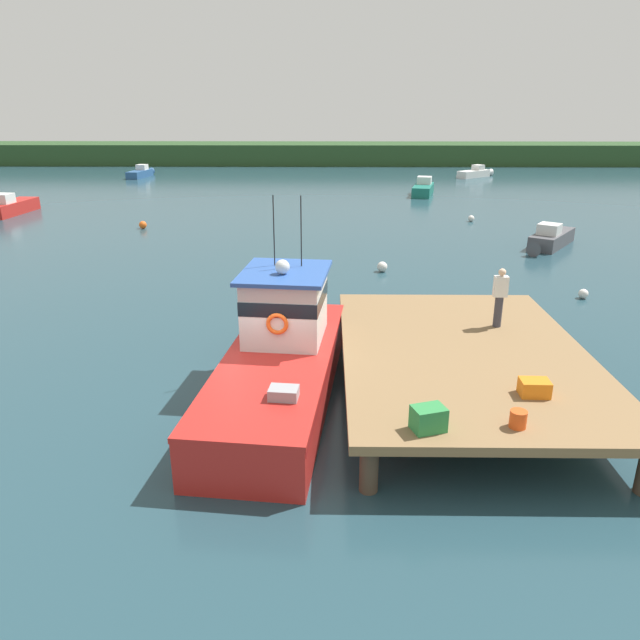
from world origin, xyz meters
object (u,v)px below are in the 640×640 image
(bait_bucket, at_px, (518,419))
(moored_boat_near_channel, at_px, (476,173))
(mooring_buoy_channel_marker, at_px, (382,267))
(main_fishing_boat, at_px, (282,354))
(mooring_buoy_inshore, at_px, (583,294))
(mooring_buoy_outer, at_px, (143,225))
(moored_boat_off_the_point, at_px, (8,207))
(moored_boat_far_left, at_px, (424,188))
(moored_boat_mid_harbor, at_px, (550,239))
(moored_boat_outer_mooring, at_px, (141,173))
(deckhand_by_the_boat, at_px, (500,296))
(crate_stack_mid_dock, at_px, (428,419))
(crate_single_far, at_px, (534,388))
(mooring_buoy_spare_mooring, at_px, (471,218))

(bait_bucket, xyz_separation_m, moored_boat_near_channel, (11.18, 51.44, -0.96))
(bait_bucket, distance_m, mooring_buoy_channel_marker, 15.50)
(main_fishing_boat, relative_size, mooring_buoy_inshore, 27.14)
(main_fishing_boat, height_order, mooring_buoy_outer, main_fishing_boat)
(moored_boat_off_the_point, xyz_separation_m, mooring_buoy_outer, (10.24, -4.44, -0.27))
(moored_boat_far_left, relative_size, mooring_buoy_channel_marker, 12.28)
(moored_boat_near_channel, relative_size, mooring_buoy_channel_marker, 9.39)
(moored_boat_mid_harbor, relative_size, moored_boat_outer_mooring, 0.96)
(moored_boat_off_the_point, bearing_deg, moored_boat_far_left, 19.07)
(deckhand_by_the_boat, height_order, mooring_buoy_inshore, deckhand_by_the_boat)
(moored_boat_mid_harbor, distance_m, moored_boat_outer_mooring, 43.03)
(main_fishing_boat, relative_size, mooring_buoy_channel_marker, 22.12)
(moored_boat_off_the_point, bearing_deg, mooring_buoy_channel_marker, -30.48)
(bait_bucket, relative_size, moored_boat_mid_harbor, 0.07)
(moored_boat_mid_harbor, xyz_separation_m, moored_boat_outer_mooring, (-30.16, 30.69, -0.02))
(crate_stack_mid_dock, relative_size, mooring_buoy_channel_marker, 1.34)
(deckhand_by_the_boat, distance_m, moored_boat_off_the_point, 35.16)
(crate_stack_mid_dock, relative_size, moored_boat_off_the_point, 0.10)
(mooring_buoy_inshore, bearing_deg, crate_single_far, -117.21)
(moored_boat_off_the_point, height_order, mooring_buoy_inshore, moored_boat_off_the_point)
(crate_single_far, xyz_separation_m, moored_boat_outer_mooring, (-23.12, 49.69, -0.96))
(main_fishing_boat, bearing_deg, crate_stack_mid_dock, -52.77)
(deckhand_by_the_boat, height_order, mooring_buoy_spare_mooring, deckhand_by_the_boat)
(moored_boat_mid_harbor, bearing_deg, moored_boat_outer_mooring, 134.50)
(main_fishing_boat, distance_m, moored_boat_off_the_point, 32.34)
(mooring_buoy_outer, bearing_deg, mooring_buoy_spare_mooring, 7.28)
(deckhand_by_the_boat, distance_m, mooring_buoy_channel_marker, 10.40)
(crate_stack_mid_dock, height_order, moored_boat_outer_mooring, crate_stack_mid_dock)
(crate_stack_mid_dock, xyz_separation_m, moored_boat_near_channel, (12.88, 51.56, -1.03))
(moored_boat_mid_harbor, bearing_deg, main_fishing_boat, -127.23)
(moored_boat_mid_harbor, bearing_deg, mooring_buoy_inshore, -101.19)
(bait_bucket, height_order, moored_boat_outer_mooring, bait_bucket)
(deckhand_by_the_boat, bearing_deg, mooring_buoy_channel_marker, 102.72)
(mooring_buoy_spare_mooring, bearing_deg, crate_single_far, -100.05)
(main_fishing_boat, height_order, moored_boat_near_channel, main_fishing_boat)
(moored_boat_outer_mooring, height_order, mooring_buoy_channel_marker, moored_boat_outer_mooring)
(crate_single_far, relative_size, moored_boat_off_the_point, 0.10)
(bait_bucket, bearing_deg, moored_boat_off_the_point, 130.23)
(bait_bucket, distance_m, mooring_buoy_inshore, 13.23)
(moored_boat_outer_mooring, bearing_deg, mooring_buoy_channel_marker, -59.25)
(crate_stack_mid_dock, bearing_deg, moored_boat_mid_harbor, 65.13)
(crate_single_far, relative_size, mooring_buoy_spare_mooring, 1.56)
(crate_single_far, xyz_separation_m, moored_boat_off_the_point, (-25.48, 27.94, -0.88))
(main_fishing_boat, xyz_separation_m, mooring_buoy_outer, (-9.78, 20.95, -0.79))
(moored_boat_mid_harbor, bearing_deg, crate_stack_mid_dock, -114.87)
(moored_boat_far_left, bearing_deg, mooring_buoy_channel_marker, -102.63)
(crate_stack_mid_dock, distance_m, mooring_buoy_outer, 28.06)
(moored_boat_outer_mooring, bearing_deg, bait_bucket, -66.30)
(mooring_buoy_outer, bearing_deg, deckhand_by_the_boat, -51.28)
(mooring_buoy_inshore, bearing_deg, main_fishing_boat, -144.06)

